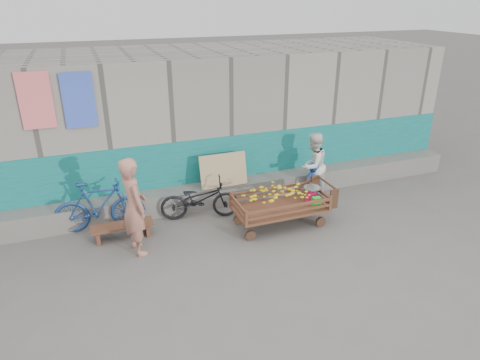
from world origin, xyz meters
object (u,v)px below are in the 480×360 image
object	(u,v)px
child	(314,180)
bicycle_blue	(99,206)
woman	(313,165)
bicycle_dark	(200,199)
bench	(122,228)
vendor_man	(134,206)
banana_cart	(279,200)

from	to	relation	value
child	bicycle_blue	size ratio (longest dim) A/B	0.51
woman	bicycle_dark	size ratio (longest dim) A/B	0.94
bench	bicycle_dark	bearing A→B (deg)	9.08
bench	bicycle_blue	bearing A→B (deg)	127.33
vendor_man	bicycle_dark	bearing A→B (deg)	-72.78
bench	vendor_man	bearing A→B (deg)	-69.80
bicycle_dark	bicycle_blue	distance (m)	1.90
vendor_man	bicycle_blue	xyz separation A→B (m)	(-0.54, 1.00, -0.37)
vendor_man	woman	size ratio (longest dim) A/B	1.20
bench	bicycle_dark	size ratio (longest dim) A/B	0.71
bench	woman	xyz separation A→B (m)	(4.14, 0.37, 0.53)
vendor_man	bicycle_blue	size ratio (longest dim) A/B	1.05
bench	woman	world-z (taller)	woman
bench	vendor_man	xyz separation A→B (m)	(0.20, -0.55, 0.67)
vendor_man	child	distance (m)	4.04
banana_cart	bicycle_blue	size ratio (longest dim) A/B	1.16
banana_cart	bench	size ratio (longest dim) A/B	1.74
woman	bicycle_blue	bearing A→B (deg)	-27.40
vendor_man	bicycle_blue	world-z (taller)	vendor_man
banana_cart	child	size ratio (longest dim) A/B	2.26
vendor_man	child	xyz separation A→B (m)	(3.94, 0.81, -0.45)
bench	child	xyz separation A→B (m)	(4.14, 0.26, 0.22)
vendor_man	woman	distance (m)	4.05
woman	bicycle_dark	xyz separation A→B (m)	(-2.59, -0.12, -0.32)
woman	bicycle_blue	distance (m)	4.49
vendor_man	woman	bearing A→B (deg)	-90.30
bicycle_blue	bench	bearing A→B (deg)	-136.49
banana_cart	woman	bearing A→B (deg)	37.05
vendor_man	bicycle_dark	distance (m)	1.63
bench	bicycle_dark	xyz separation A→B (m)	(1.55, 0.25, 0.21)
banana_cart	bicycle_dark	world-z (taller)	banana_cart
bicycle_dark	bicycle_blue	xyz separation A→B (m)	(-1.89, 0.20, 0.09)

